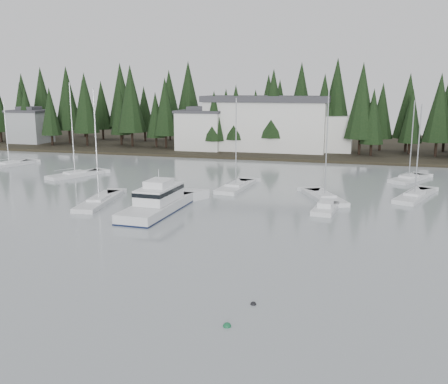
# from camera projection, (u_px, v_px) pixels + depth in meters

# --- Properties ---
(ground) EXTENTS (260.00, 260.00, 0.00)m
(ground) POSITION_uv_depth(u_px,v_px,m) (49.00, 369.00, 23.72)
(ground) COLOR #8E9599
(ground) RESTS_ON ground
(far_shore_land) EXTENTS (240.00, 54.00, 1.00)m
(far_shore_land) POSITION_uv_depth(u_px,v_px,m) (299.00, 145.00, 115.22)
(far_shore_land) COLOR black
(far_shore_land) RESTS_ON ground
(conifer_treeline) EXTENTS (200.00, 22.00, 20.00)m
(conifer_treeline) POSITION_uv_depth(u_px,v_px,m) (293.00, 151.00, 104.85)
(conifer_treeline) COLOR black
(conifer_treeline) RESTS_ON ground
(house_west) EXTENTS (9.54, 7.42, 8.75)m
(house_west) POSITION_uv_depth(u_px,v_px,m) (201.00, 129.00, 101.95)
(house_west) COLOR silver
(house_west) RESTS_ON ground
(house_far_west) EXTENTS (8.48, 7.42, 8.25)m
(house_far_west) POSITION_uv_depth(u_px,v_px,m) (30.00, 126.00, 114.79)
(house_far_west) COLOR #999EA0
(house_far_west) RESTS_ON ground
(harbor_inn) EXTENTS (29.50, 11.50, 10.90)m
(harbor_inn) POSITION_uv_depth(u_px,v_px,m) (276.00, 124.00, 100.97)
(harbor_inn) COLOR silver
(harbor_inn) RESTS_ON ground
(cabin_cruiser_center) EXTENTS (4.27, 12.44, 5.29)m
(cabin_cruiser_center) POSITION_uv_depth(u_px,v_px,m) (158.00, 205.00, 53.44)
(cabin_cruiser_center) COLOR silver
(cabin_cruiser_center) RESTS_ON ground
(sailboat_0) EXTENTS (6.19, 9.04, 13.20)m
(sailboat_0) POSITION_uv_depth(u_px,v_px,m) (324.00, 199.00, 59.43)
(sailboat_0) COLOR silver
(sailboat_0) RESTS_ON ground
(sailboat_1) EXTENTS (3.63, 9.41, 12.33)m
(sailboat_1) POSITION_uv_depth(u_px,v_px,m) (236.00, 188.00, 65.89)
(sailboat_1) COLOR silver
(sailboat_1) RESTS_ON ground
(sailboat_2) EXTENTS (6.18, 8.44, 11.88)m
(sailboat_2) POSITION_uv_depth(u_px,v_px,m) (409.00, 180.00, 71.53)
(sailboat_2) COLOR silver
(sailboat_2) RESTS_ON ground
(sailboat_4) EXTENTS (5.99, 9.00, 14.34)m
(sailboat_4) POSITION_uv_depth(u_px,v_px,m) (75.00, 176.00, 74.86)
(sailboat_4) COLOR silver
(sailboat_4) RESTS_ON ground
(sailboat_5) EXTENTS (4.41, 9.16, 11.47)m
(sailboat_5) POSITION_uv_depth(u_px,v_px,m) (9.00, 166.00, 84.66)
(sailboat_5) COLOR silver
(sailboat_5) RESTS_ON ground
(sailboat_6) EXTENTS (5.78, 9.94, 11.75)m
(sailboat_6) POSITION_uv_depth(u_px,v_px,m) (414.00, 197.00, 60.32)
(sailboat_6) COLOR silver
(sailboat_6) RESTS_ON ground
(sailboat_7) EXTENTS (3.94, 10.53, 13.55)m
(sailboat_7) POSITION_uv_depth(u_px,v_px,m) (99.00, 202.00, 57.55)
(sailboat_7) COLOR silver
(sailboat_7) RESTS_ON ground
(runabout_1) EXTENTS (2.78, 5.46, 1.42)m
(runabout_1) POSITION_uv_depth(u_px,v_px,m) (325.00, 210.00, 53.71)
(runabout_1) COLOR silver
(runabout_1) RESTS_ON ground
(mooring_buoy_green) EXTENTS (0.47, 0.47, 0.47)m
(mooring_buoy_green) POSITION_uv_depth(u_px,v_px,m) (227.00, 326.00, 27.92)
(mooring_buoy_green) COLOR #145933
(mooring_buoy_green) RESTS_ON ground
(mooring_buoy_dark) EXTENTS (0.38, 0.38, 0.38)m
(mooring_buoy_dark) POSITION_uv_depth(u_px,v_px,m) (253.00, 305.00, 30.74)
(mooring_buoy_dark) COLOR black
(mooring_buoy_dark) RESTS_ON ground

